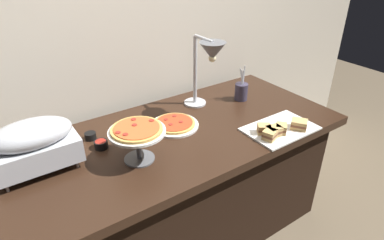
# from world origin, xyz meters

# --- Properties ---
(ground_plane) EXTENTS (8.00, 8.00, 0.00)m
(ground_plane) POSITION_xyz_m (0.00, 0.00, 0.00)
(ground_plane) COLOR brown
(back_wall) EXTENTS (4.40, 0.04, 2.40)m
(back_wall) POSITION_xyz_m (0.00, 0.50, 1.20)
(back_wall) COLOR beige
(back_wall) RESTS_ON ground_plane
(buffet_table) EXTENTS (1.90, 0.84, 0.76)m
(buffet_table) POSITION_xyz_m (0.00, 0.00, 0.39)
(buffet_table) COLOR black
(buffet_table) RESTS_ON ground_plane
(chafing_dish) EXTENTS (0.37, 0.22, 0.25)m
(chafing_dish) POSITION_xyz_m (-0.69, 0.09, 0.90)
(chafing_dish) COLOR #B7BABF
(chafing_dish) RESTS_ON buffet_table
(heat_lamp) EXTENTS (0.15, 0.31, 0.45)m
(heat_lamp) POSITION_xyz_m (0.30, 0.11, 1.10)
(heat_lamp) COLOR #B7BABF
(heat_lamp) RESTS_ON buffet_table
(pizza_plate_front) EXTENTS (0.27, 0.27, 0.03)m
(pizza_plate_front) POSITION_xyz_m (0.03, 0.07, 0.77)
(pizza_plate_front) COLOR white
(pizza_plate_front) RESTS_ON buffet_table
(pizza_plate_center) EXTENTS (0.27, 0.27, 0.18)m
(pizza_plate_center) POSITION_xyz_m (-0.27, -0.10, 0.90)
(pizza_plate_center) COLOR #595B60
(pizza_plate_center) RESTS_ON buffet_table
(sandwich_platter) EXTENTS (0.40, 0.26, 0.06)m
(sandwich_platter) POSITION_xyz_m (0.47, -0.31, 0.78)
(sandwich_platter) COLOR white
(sandwich_platter) RESTS_ON buffet_table
(sauce_cup_near) EXTENTS (0.06, 0.06, 0.04)m
(sauce_cup_near) POSITION_xyz_m (-0.40, 0.21, 0.78)
(sauce_cup_near) COLOR black
(sauce_cup_near) RESTS_ON buffet_table
(sauce_cup_far) EXTENTS (0.07, 0.07, 0.04)m
(sauce_cup_far) POSITION_xyz_m (-0.39, 0.09, 0.78)
(sauce_cup_far) COLOR black
(sauce_cup_far) RESTS_ON buffet_table
(utensil_holder) EXTENTS (0.08, 0.08, 0.23)m
(utensil_holder) POSITION_xyz_m (0.58, 0.13, 0.82)
(utensil_holder) COLOR #383347
(utensil_holder) RESTS_ON buffet_table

